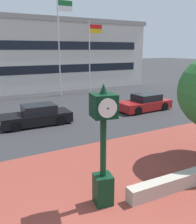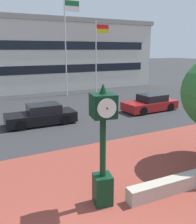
{
  "view_description": "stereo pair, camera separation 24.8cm",
  "coord_description": "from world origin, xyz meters",
  "px_view_note": "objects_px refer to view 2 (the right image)",
  "views": [
    {
      "loc": [
        -1.92,
        -3.65,
        4.64
      ],
      "look_at": [
        1.51,
        2.48,
        2.84
      ],
      "focal_mm": 39.39,
      "sensor_mm": 36.0,
      "label": 1
    },
    {
      "loc": [
        -1.7,
        -3.76,
        4.64
      ],
      "look_at": [
        1.51,
        2.48,
        2.84
      ],
      "focal_mm": 39.39,
      "sensor_mm": 36.0,
      "label": 2
    }
  ],
  "objects_px": {
    "car_street_far": "(42,115)",
    "flagpole_secondary": "(97,52)",
    "flagpole_primary": "(67,40)",
    "car_street_distant": "(150,103)",
    "civic_building": "(31,54)",
    "street_clock": "(103,145)"
  },
  "relations": [
    {
      "from": "civic_building",
      "to": "car_street_far",
      "type": "bearing_deg",
      "value": -100.88
    },
    {
      "from": "car_street_far",
      "to": "flagpole_primary",
      "type": "bearing_deg",
      "value": -28.68
    },
    {
      "from": "car_street_distant",
      "to": "flagpole_secondary",
      "type": "relative_size",
      "value": 0.59
    },
    {
      "from": "flagpole_primary",
      "to": "civic_building",
      "type": "xyz_separation_m",
      "value": [
        -1.86,
        8.01,
        -1.51
      ]
    },
    {
      "from": "car_street_distant",
      "to": "civic_building",
      "type": "xyz_separation_m",
      "value": [
        -5.17,
        17.14,
        3.46
      ]
    },
    {
      "from": "car_street_distant",
      "to": "civic_building",
      "type": "relative_size",
      "value": 0.15
    },
    {
      "from": "civic_building",
      "to": "street_clock",
      "type": "bearing_deg",
      "value": -98.18
    },
    {
      "from": "flagpole_primary",
      "to": "civic_building",
      "type": "relative_size",
      "value": 0.32
    },
    {
      "from": "flagpole_secondary",
      "to": "civic_building",
      "type": "bearing_deg",
      "value": 123.19
    },
    {
      "from": "street_clock",
      "to": "flagpole_primary",
      "type": "height_order",
      "value": "flagpole_primary"
    },
    {
      "from": "car_street_far",
      "to": "civic_building",
      "type": "distance_m",
      "value": 17.45
    },
    {
      "from": "street_clock",
      "to": "flagpole_primary",
      "type": "distance_m",
      "value": 19.08
    },
    {
      "from": "car_street_far",
      "to": "civic_building",
      "type": "relative_size",
      "value": 0.15
    },
    {
      "from": "car_street_far",
      "to": "flagpole_secondary",
      "type": "height_order",
      "value": "flagpole_secondary"
    },
    {
      "from": "car_street_far",
      "to": "flagpole_primary",
      "type": "relative_size",
      "value": 0.46
    },
    {
      "from": "car_street_distant",
      "to": "flagpole_primary",
      "type": "xyz_separation_m",
      "value": [
        -3.31,
        9.12,
        4.97
      ]
    },
    {
      "from": "car_street_far",
      "to": "car_street_distant",
      "type": "xyz_separation_m",
      "value": [
        8.4,
        -0.34,
        0.0
      ]
    },
    {
      "from": "car_street_distant",
      "to": "flagpole_secondary",
      "type": "xyz_separation_m",
      "value": [
        0.07,
        9.12,
        3.8
      ]
    },
    {
      "from": "car_street_far",
      "to": "flagpole_primary",
      "type": "height_order",
      "value": "flagpole_primary"
    },
    {
      "from": "street_clock",
      "to": "flagpole_primary",
      "type": "bearing_deg",
      "value": 83.66
    },
    {
      "from": "flagpole_secondary",
      "to": "civic_building",
      "type": "height_order",
      "value": "civic_building"
    },
    {
      "from": "flagpole_primary",
      "to": "car_street_far",
      "type": "bearing_deg",
      "value": -120.11
    }
  ]
}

